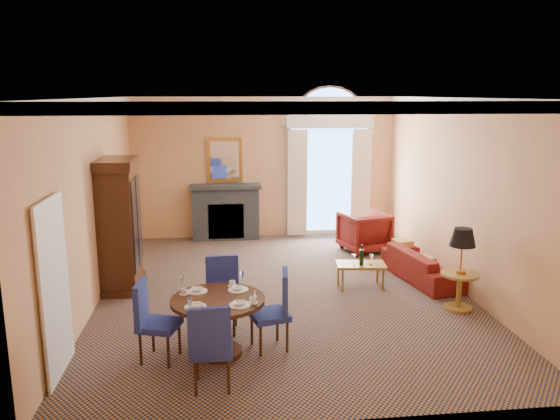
{
  "coord_description": "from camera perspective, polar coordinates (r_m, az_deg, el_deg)",
  "views": [
    {
      "loc": [
        -1.03,
        -8.63,
        3.27
      ],
      "look_at": [
        0.0,
        0.5,
        1.3
      ],
      "focal_mm": 35.0,
      "sensor_mm": 36.0,
      "label": 1
    }
  ],
  "objects": [
    {
      "name": "sofa",
      "position": [
        10.09,
        14.74,
        -5.6
      ],
      "size": [
        1.04,
        1.96,
        0.54
      ],
      "primitive_type": "imported",
      "rotation": [
        0.0,
        0.0,
        1.75
      ],
      "color": "maroon",
      "rests_on": "ground"
    },
    {
      "name": "dining_chair_north",
      "position": [
        7.77,
        -6.09,
        -8.15
      ],
      "size": [
        0.5,
        0.51,
        1.04
      ],
      "rotation": [
        0.0,
        0.0,
        3.04
      ],
      "color": "navy",
      "rests_on": "ground"
    },
    {
      "name": "armchair",
      "position": [
        11.63,
        8.76,
        -2.25
      ],
      "size": [
        1.1,
        1.12,
        0.83
      ],
      "primitive_type": "imported",
      "rotation": [
        0.0,
        0.0,
        3.41
      ],
      "color": "maroon",
      "rests_on": "ground"
    },
    {
      "name": "side_table",
      "position": [
        8.76,
        18.41,
        -4.8
      ],
      "size": [
        0.58,
        0.58,
        1.26
      ],
      "color": "olive",
      "rests_on": "ground"
    },
    {
      "name": "dining_chair_south",
      "position": [
        6.21,
        -7.26,
        -13.55
      ],
      "size": [
        0.48,
        0.5,
        1.04
      ],
      "rotation": [
        0.0,
        0.0,
        -0.01
      ],
      "color": "navy",
      "rests_on": "ground"
    },
    {
      "name": "room_envelope",
      "position": [
        9.39,
        -0.27,
        7.45
      ],
      "size": [
        6.04,
        7.52,
        3.45
      ],
      "color": "tan",
      "rests_on": "ground"
    },
    {
      "name": "armoire",
      "position": [
        9.58,
        -16.42,
        -1.68
      ],
      "size": [
        0.64,
        1.13,
        2.22
      ],
      "color": "black",
      "rests_on": "ground"
    },
    {
      "name": "coffee_table",
      "position": [
        9.46,
        8.46,
        -5.7
      ],
      "size": [
        0.88,
        0.56,
        0.77
      ],
      "rotation": [
        0.0,
        0.0,
        -0.12
      ],
      "color": "olive",
      "rests_on": "ground"
    },
    {
      "name": "dining_chair_west",
      "position": [
        7.01,
        -13.37,
        -10.72
      ],
      "size": [
        0.58,
        0.58,
        1.04
      ],
      "rotation": [
        0.0,
        0.0,
        -1.89
      ],
      "color": "navy",
      "rests_on": "ground"
    },
    {
      "name": "dining_table",
      "position": [
        7.05,
        -6.48,
        -10.62
      ],
      "size": [
        1.19,
        1.19,
        0.95
      ],
      "color": "black",
      "rests_on": "ground"
    },
    {
      "name": "dining_chair_east",
      "position": [
        7.15,
        -0.34,
        -9.91
      ],
      "size": [
        0.56,
        0.56,
        1.04
      ],
      "rotation": [
        0.0,
        0.0,
        1.82
      ],
      "color": "navy",
      "rests_on": "ground"
    },
    {
      "name": "ground",
      "position": [
        9.29,
        0.35,
        -8.51
      ],
      "size": [
        7.5,
        7.5,
        0.0
      ],
      "primitive_type": "plane",
      "color": "#14223F",
      "rests_on": "ground"
    }
  ]
}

